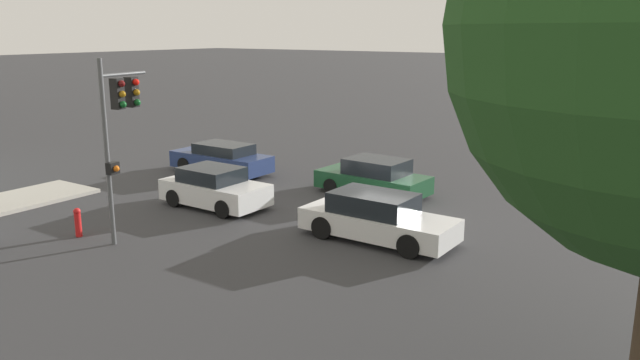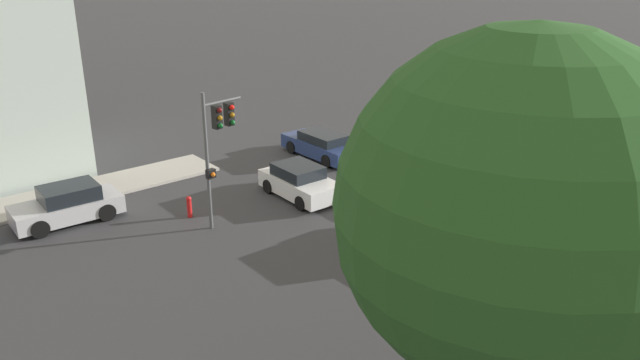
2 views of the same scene
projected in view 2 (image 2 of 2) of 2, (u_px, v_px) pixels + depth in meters
ground_plane at (429, 224)px, 25.14m from camera, size 300.00×300.00×0.00m
street_tree at (518, 213)px, 10.88m from camera, size 6.51×6.51×9.57m
traffic_signal at (218, 134)px, 23.79m from camera, size 0.74×1.93×5.49m
crossing_car_0 at (300, 182)px, 27.63m from camera, size 3.99×2.02×1.44m
crossing_car_1 at (438, 183)px, 27.59m from camera, size 4.45×2.16×1.44m
crossing_car_2 at (412, 232)px, 22.85m from camera, size 4.78×1.96×1.46m
crossing_car_3 at (321, 145)px, 32.63m from camera, size 4.74×1.89×1.36m
parked_car_0 at (68, 205)px, 25.15m from camera, size 2.04×4.25×1.52m
fire_hydrant at (189, 206)px, 25.63m from camera, size 0.22×0.22×0.92m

